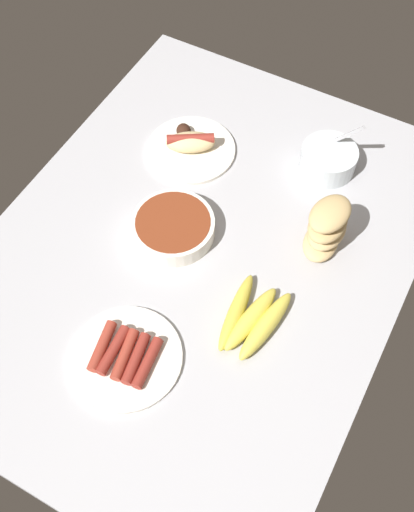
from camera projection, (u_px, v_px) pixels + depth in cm
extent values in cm
cube|color=#B2B2B7|center=(198.00, 253.00, 140.07)|extent=(120.00, 90.00, 3.00)
cylinder|color=white|center=(125.00, 358.00, 124.37)|extent=(22.97, 22.97, 1.00)
cylinder|color=maroon|center=(147.00, 363.00, 122.04)|extent=(10.96, 3.59, 2.27)
cylinder|color=maroon|center=(136.00, 359.00, 122.52)|extent=(11.00, 4.21, 2.27)
cylinder|color=#9E3828|center=(125.00, 354.00, 122.99)|extent=(11.00, 4.42, 2.27)
cylinder|color=maroon|center=(113.00, 350.00, 123.47)|extent=(10.91, 3.12, 2.27)
cylinder|color=#9E3828|center=(102.00, 346.00, 123.95)|extent=(11.00, 4.41, 2.27)
ellipsoid|color=gold|center=(236.00, 312.00, 128.50)|extent=(19.25, 5.57, 3.49)
ellipsoid|color=#E5D14C|center=(251.00, 319.00, 127.54)|extent=(18.11, 6.43, 3.70)
ellipsoid|color=#E5D14C|center=(266.00, 326.00, 126.61)|extent=(18.93, 6.13, 3.81)
cylinder|color=silver|center=(328.00, 159.00, 149.12)|extent=(13.63, 13.63, 6.06)
cylinder|color=beige|center=(329.00, 156.00, 148.10)|extent=(12.00, 12.00, 2.73)
cube|color=#B7B7BC|center=(344.00, 136.00, 145.04)|extent=(4.59, 9.27, 13.62)
cylinder|color=white|center=(173.00, 227.00, 139.45)|extent=(18.82, 18.82, 4.35)
cylinder|color=maroon|center=(173.00, 223.00, 137.95)|extent=(16.94, 16.94, 1.00)
cylinder|color=white|center=(191.00, 150.00, 154.14)|extent=(22.19, 22.19, 1.00)
ellipsoid|color=#E5C689|center=(191.00, 142.00, 151.86)|extent=(11.48, 13.51, 4.40)
cylinder|color=maroon|center=(190.00, 139.00, 150.84)|extent=(8.09, 11.11, 2.40)
ellipsoid|color=#381E14|center=(184.00, 131.00, 155.02)|extent=(5.68, 5.50, 2.80)
ellipsoid|color=#DBB77A|center=(321.00, 242.00, 137.82)|extent=(11.98, 8.62, 3.60)
ellipsoid|color=#DBB77A|center=(327.00, 231.00, 135.00)|extent=(11.87, 8.44, 3.60)
ellipsoid|color=tan|center=(328.00, 224.00, 131.64)|extent=(12.02, 8.68, 3.60)
ellipsoid|color=tan|center=(330.00, 214.00, 128.57)|extent=(12.59, 9.67, 3.60)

